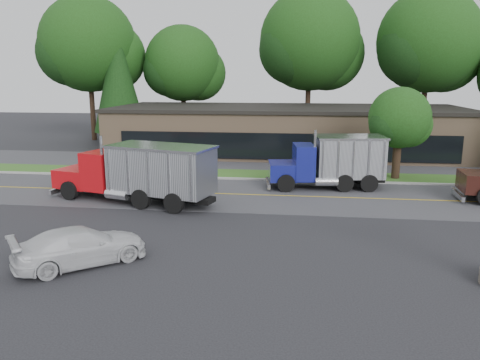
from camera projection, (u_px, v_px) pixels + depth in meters
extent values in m
plane|color=#303035|center=(221.00, 247.00, 19.84)|extent=(140.00, 140.00, 0.00)
cube|color=#505054|center=(245.00, 195.00, 28.56)|extent=(60.00, 8.00, 0.02)
cube|color=gold|center=(245.00, 195.00, 28.56)|extent=(60.00, 0.12, 0.01)
cube|color=#9E9E99|center=(252.00, 180.00, 32.62)|extent=(60.00, 0.30, 0.12)
cube|color=#396121|center=(255.00, 175.00, 34.37)|extent=(60.00, 3.40, 0.03)
cube|color=#505054|center=(260.00, 163.00, 39.21)|extent=(60.00, 7.00, 0.02)
cube|color=#A18063|center=(287.00, 131.00, 44.34)|extent=(32.00, 12.00, 4.00)
cylinder|color=#382619|center=(93.00, 115.00, 52.69)|extent=(0.56, 0.56, 5.67)
sphere|color=#1A3D10|center=(88.00, 44.00, 51.02)|extent=(10.38, 10.38, 10.38)
sphere|color=#1A3D10|center=(111.00, 57.00, 52.32)|extent=(7.78, 7.78, 7.78)
sphere|color=black|center=(71.00, 53.00, 50.49)|extent=(7.13, 7.13, 7.13)
cylinder|color=#382619|center=(184.00, 119.00, 53.51)|extent=(0.56, 0.56, 4.57)
sphere|color=#1A3D10|center=(182.00, 63.00, 52.16)|extent=(8.36, 8.36, 8.36)
sphere|color=#1A3D10|center=(198.00, 73.00, 53.21)|extent=(6.27, 6.27, 6.27)
sphere|color=black|center=(169.00, 70.00, 51.73)|extent=(5.75, 5.75, 5.75)
cylinder|color=#382619|center=(307.00, 115.00, 51.64)|extent=(0.56, 0.56, 5.85)
sphere|color=#1A3D10|center=(310.00, 40.00, 49.92)|extent=(10.69, 10.69, 10.69)
sphere|color=#1A3D10|center=(328.00, 54.00, 51.25)|extent=(8.02, 8.02, 8.02)
sphere|color=black|center=(294.00, 49.00, 49.37)|extent=(7.35, 7.35, 7.35)
cylinder|color=#382619|center=(422.00, 117.00, 49.20)|extent=(0.56, 0.56, 5.71)
sphere|color=#1A3D10|center=(429.00, 41.00, 47.52)|extent=(10.44, 10.44, 10.44)
sphere|color=#1A3D10|center=(444.00, 55.00, 48.83)|extent=(7.83, 7.83, 7.83)
sphere|color=black|center=(414.00, 50.00, 46.99)|extent=(7.18, 7.18, 7.18)
cylinder|color=#382619|center=(122.00, 138.00, 50.76)|extent=(0.44, 0.44, 1.00)
cone|color=black|center=(118.00, 78.00, 49.37)|extent=(5.53, 5.53, 11.31)
cylinder|color=#382619|center=(396.00, 162.00, 32.88)|extent=(0.56, 0.56, 2.31)
sphere|color=#1A3D10|center=(399.00, 118.00, 32.20)|extent=(4.22, 4.22, 4.22)
sphere|color=#1A3D10|center=(409.00, 125.00, 32.73)|extent=(3.16, 3.16, 3.16)
sphere|color=black|center=(390.00, 124.00, 31.99)|extent=(2.90, 2.90, 2.90)
cube|color=black|center=(138.00, 192.00, 26.74)|extent=(9.43, 3.56, 0.28)
cube|color=red|center=(80.00, 177.00, 28.21)|extent=(2.82, 2.83, 1.10)
cube|color=red|center=(104.00, 170.00, 27.37)|extent=(2.25, 2.76, 2.20)
cube|color=black|center=(94.00, 162.00, 27.56)|extent=(0.63, 2.04, 0.90)
cube|color=silver|center=(161.00, 170.00, 25.79)|extent=(6.16, 3.96, 2.50)
cube|color=silver|center=(161.00, 147.00, 25.51)|extent=(6.34, 4.15, 0.12)
cylinder|color=black|center=(96.00, 182.00, 29.28)|extent=(1.15, 0.64, 1.10)
cylinder|color=black|center=(70.00, 190.00, 27.22)|extent=(1.15, 0.64, 1.10)
cylinder|color=black|center=(179.00, 191.00, 26.98)|extent=(1.15, 0.64, 1.10)
cylinder|color=black|center=(157.00, 201.00, 24.92)|extent=(1.15, 0.64, 1.10)
cube|color=black|center=(329.00, 179.00, 30.21)|extent=(7.06, 1.88, 0.28)
cube|color=navy|center=(282.00, 171.00, 30.09)|extent=(1.95, 2.49, 1.10)
cube|color=navy|center=(304.00, 162.00, 29.96)|extent=(1.51, 2.54, 2.20)
cube|color=black|center=(296.00, 156.00, 29.88)|extent=(0.33, 2.09, 0.90)
cube|color=silver|center=(349.00, 157.00, 29.90)|extent=(4.46, 3.01, 2.50)
cube|color=silver|center=(350.00, 137.00, 29.62)|extent=(4.63, 3.18, 0.12)
cylinder|color=black|center=(283.00, 175.00, 31.34)|extent=(1.14, 0.49, 1.10)
cylinder|color=black|center=(286.00, 183.00, 29.09)|extent=(1.14, 0.49, 1.10)
cylinder|color=black|center=(348.00, 175.00, 31.34)|extent=(1.14, 0.49, 1.10)
cylinder|color=black|center=(357.00, 183.00, 29.09)|extent=(1.14, 0.49, 1.10)
cube|color=black|center=(479.00, 182.00, 26.93)|extent=(2.07, 2.41, 1.10)
cylinder|color=black|center=(475.00, 187.00, 28.12)|extent=(1.12, 0.42, 1.10)
imported|color=silver|center=(81.00, 246.00, 17.86)|extent=(5.07, 4.76, 1.44)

